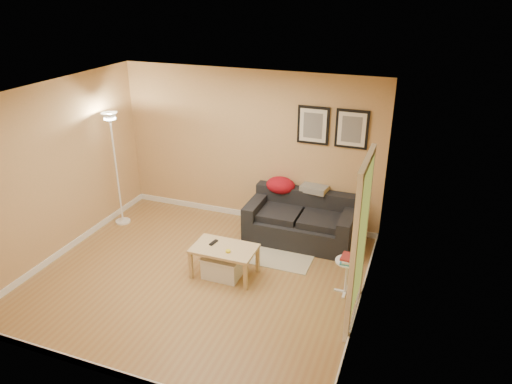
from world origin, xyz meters
TOP-DOWN VIEW (x-y plane):
  - floor at (0.00, 0.00)m, footprint 4.50×4.50m
  - ceiling at (0.00, 0.00)m, footprint 4.50×4.50m
  - wall_back at (0.00, 2.00)m, footprint 4.50×0.00m
  - wall_front at (0.00, -2.00)m, footprint 4.50×0.00m
  - wall_left at (-2.25, 0.00)m, footprint 0.00×4.00m
  - wall_right at (2.25, 0.00)m, footprint 0.00×4.00m
  - baseboard_back at (0.00, 1.99)m, footprint 4.50×0.02m
  - baseboard_front at (0.00, -1.99)m, footprint 4.50×0.02m
  - baseboard_left at (-2.24, 0.00)m, footprint 0.02×4.00m
  - baseboard_right at (2.24, 0.00)m, footprint 0.02×4.00m
  - sofa at (1.06, 1.53)m, footprint 1.70×0.90m
  - red_throw at (0.61, 1.84)m, footprint 0.48×0.36m
  - plaid_throw at (1.17, 1.87)m, footprint 0.45×0.32m
  - framed_print_left at (1.08, 1.98)m, footprint 0.50×0.04m
  - framed_print_right at (1.68, 1.98)m, footprint 0.50×0.04m
  - area_rug at (0.79, 0.98)m, footprint 1.25×0.85m
  - green_runner at (0.00, 0.79)m, footprint 0.70×0.50m
  - coffee_table at (0.33, 0.18)m, footprint 0.91×0.58m
  - remote_control at (0.14, 0.24)m, footprint 0.08×0.17m
  - tape_roll at (0.43, 0.08)m, footprint 0.07×0.07m
  - storage_bin at (0.31, 0.13)m, footprint 0.53×0.39m
  - side_table at (2.02, 0.35)m, footprint 0.33×0.33m
  - book_stack at (2.03, 0.33)m, footprint 0.25×0.29m
  - floor_lamp at (-2.00, 1.04)m, footprint 0.25×0.25m
  - doorway at (2.20, -0.15)m, footprint 0.12×1.01m

SIDE VIEW (x-z plane):
  - floor at x=0.00m, z-range 0.00..0.00m
  - area_rug at x=0.79m, z-range 0.00..0.01m
  - green_runner at x=0.00m, z-range 0.00..0.01m
  - baseboard_back at x=0.00m, z-range 0.00..0.10m
  - baseboard_front at x=0.00m, z-range 0.00..0.10m
  - baseboard_left at x=-2.24m, z-range 0.00..0.10m
  - baseboard_right at x=2.24m, z-range 0.00..0.10m
  - storage_bin at x=0.31m, z-range 0.00..0.33m
  - coffee_table at x=0.33m, z-range 0.00..0.45m
  - side_table at x=2.02m, z-range 0.00..0.50m
  - sofa at x=1.06m, z-range 0.00..0.75m
  - remote_control at x=0.14m, z-range 0.45..0.47m
  - tape_roll at x=0.43m, z-range 0.45..0.48m
  - book_stack at x=2.03m, z-range 0.50..0.58m
  - red_throw at x=0.61m, z-range 0.63..0.91m
  - plaid_throw at x=1.17m, z-range 0.73..0.83m
  - floor_lamp at x=-2.00m, z-range -0.05..1.90m
  - doorway at x=2.20m, z-range -0.04..2.09m
  - wall_back at x=0.00m, z-range -0.95..3.55m
  - wall_front at x=0.00m, z-range -0.95..3.55m
  - wall_left at x=-2.25m, z-range -0.70..3.30m
  - wall_right at x=2.25m, z-range -0.70..3.30m
  - framed_print_left at x=1.08m, z-range 1.50..2.10m
  - framed_print_right at x=1.68m, z-range 1.50..2.10m
  - ceiling at x=0.00m, z-range 2.60..2.60m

